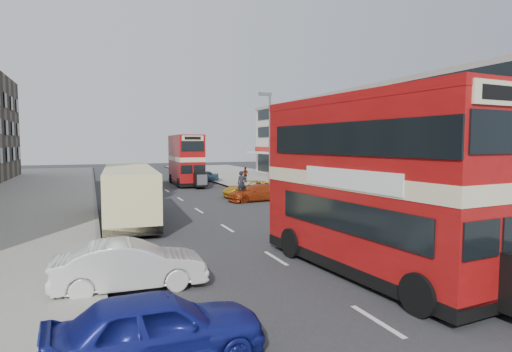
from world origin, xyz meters
name	(u,v)px	position (x,y,z in m)	size (l,w,h in m)	color
ground	(300,274)	(0.00, 0.00, 0.00)	(160.00, 160.00, 0.00)	#28282B
road_surface	(180,199)	(0.00, 20.00, 0.01)	(12.00, 90.00, 0.01)	#28282B
pavement_right	(318,192)	(12.00, 20.00, 0.07)	(12.00, 90.00, 0.15)	gray
pavement_left	(0,207)	(-12.00, 20.00, 0.07)	(12.00, 90.00, 0.15)	gray
kerb_left	(95,202)	(-6.10, 20.00, 0.07)	(0.20, 90.00, 0.16)	gray
kerb_right	(254,195)	(6.10, 20.00, 0.07)	(0.20, 90.00, 0.16)	gray
commercial_row	(380,139)	(19.95, 22.00, 4.70)	(9.90, 46.20, 9.30)	beige
street_lamp	(269,137)	(6.52, 18.00, 4.78)	(1.00, 0.20, 8.12)	slate
bus_main	(373,184)	(2.22, -0.81, 2.95)	(3.66, 10.27, 5.61)	black
bus_second	(186,160)	(2.75, 30.75, 2.59)	(2.72, 9.01, 4.92)	black
coach	(130,192)	(-4.38, 11.86, 1.60)	(3.18, 10.35, 2.71)	black
car_left_near	(158,328)	(-5.21, -4.07, 0.72)	(1.69, 4.20, 1.43)	navy
car_left_front	(130,265)	(-5.32, 0.51, 0.72)	(1.52, 4.36, 1.44)	silver
car_right_a	(256,193)	(5.00, 16.87, 0.62)	(1.73, 4.25, 1.23)	#A63410
car_right_b	(252,189)	(5.48, 19.00, 0.66)	(2.18, 4.73, 1.32)	orange
car_right_c	(202,176)	(5.07, 33.57, 0.63)	(1.50, 3.72, 1.27)	#5C96B9
pedestrian_near	(301,187)	(7.71, 14.93, 1.12)	(0.71, 0.48, 1.93)	gray
pedestrian_far	(245,174)	(9.08, 30.46, 0.93)	(0.91, 0.38, 1.56)	gray
cyclist	(242,191)	(4.06, 17.33, 0.75)	(0.69, 1.83, 2.22)	gray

